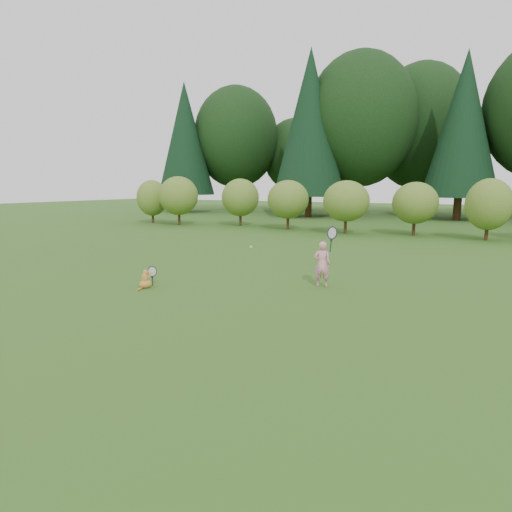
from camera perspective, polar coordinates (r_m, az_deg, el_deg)
The scene contains 6 objects.
ground at distance 9.07m, azimuth -3.50°, elevation -5.00°, with size 100.00×100.00×0.00m, color #345417.
shrub_row at distance 21.01m, azimuth 15.40°, elevation 6.71°, with size 28.00×3.00×2.80m, color #476820, non-canonical shape.
woodland_backdrop at distance 31.27m, azimuth 20.17°, elevation 18.48°, with size 48.00×10.00×15.00m, color black, non-canonical shape.
child at distance 9.66m, azimuth 8.83°, elevation -0.93°, with size 0.60×0.39×1.54m.
cat at distance 9.81m, azimuth -14.51°, elevation -2.87°, with size 0.34×0.58×0.58m.
tennis_ball at distance 10.79m, azimuth -0.68°, elevation 1.18°, with size 0.08×0.08×0.08m.
Camera 1 is at (4.60, -7.48, 2.24)m, focal length 30.00 mm.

